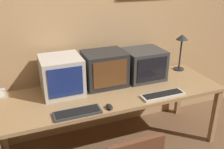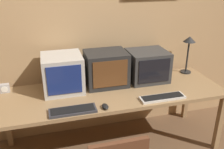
{
  "view_description": "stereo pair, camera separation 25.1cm",
  "coord_description": "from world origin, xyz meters",
  "px_view_note": "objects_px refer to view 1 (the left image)",
  "views": [
    {
      "loc": [
        -0.85,
        -1.45,
        1.88
      ],
      "look_at": [
        0.0,
        0.7,
        0.89
      ],
      "focal_mm": 40.0,
      "sensor_mm": 36.0,
      "label": 1
    },
    {
      "loc": [
        -0.61,
        -1.53,
        1.88
      ],
      "look_at": [
        0.0,
        0.7,
        0.89
      ],
      "focal_mm": 40.0,
      "sensor_mm": 36.0,
      "label": 2
    }
  ],
  "objects_px": {
    "monitor_left": "(62,75)",
    "monitor_center": "(104,69)",
    "monitor_right": "(144,64)",
    "desk_clock": "(1,94)",
    "desk_lamp": "(182,43)",
    "keyboard_side": "(163,95)",
    "keyboard_main": "(77,113)",
    "mouse_near_keyboard": "(109,107)"
  },
  "relations": [
    {
      "from": "monitor_right",
      "to": "keyboard_side",
      "type": "distance_m",
      "value": 0.5
    },
    {
      "from": "monitor_left",
      "to": "desk_clock",
      "type": "height_order",
      "value": "monitor_left"
    },
    {
      "from": "keyboard_main",
      "to": "mouse_near_keyboard",
      "type": "height_order",
      "value": "mouse_near_keyboard"
    },
    {
      "from": "monitor_center",
      "to": "monitor_right",
      "type": "xyz_separation_m",
      "value": [
        0.48,
        -0.0,
        -0.02
      ]
    },
    {
      "from": "keyboard_main",
      "to": "mouse_near_keyboard",
      "type": "xyz_separation_m",
      "value": [
        0.29,
        -0.02,
        0.01
      ]
    },
    {
      "from": "desk_lamp",
      "to": "monitor_left",
      "type": "bearing_deg",
      "value": -176.8
    },
    {
      "from": "keyboard_main",
      "to": "desk_clock",
      "type": "distance_m",
      "value": 0.84
    },
    {
      "from": "desk_clock",
      "to": "desk_lamp",
      "type": "bearing_deg",
      "value": -0.43
    },
    {
      "from": "monitor_left",
      "to": "mouse_near_keyboard",
      "type": "bearing_deg",
      "value": -55.78
    },
    {
      "from": "desk_lamp",
      "to": "keyboard_side",
      "type": "bearing_deg",
      "value": -136.8
    },
    {
      "from": "mouse_near_keyboard",
      "to": "monitor_center",
      "type": "bearing_deg",
      "value": 74.76
    },
    {
      "from": "keyboard_side",
      "to": "desk_clock",
      "type": "bearing_deg",
      "value": 159.83
    },
    {
      "from": "monitor_right",
      "to": "desk_clock",
      "type": "bearing_deg",
      "value": 176.97
    },
    {
      "from": "keyboard_main",
      "to": "keyboard_side",
      "type": "xyz_separation_m",
      "value": [
        0.88,
        0.01,
        0.0
      ]
    },
    {
      "from": "keyboard_main",
      "to": "mouse_near_keyboard",
      "type": "relative_size",
      "value": 4.2
    },
    {
      "from": "mouse_near_keyboard",
      "to": "desk_clock",
      "type": "xyz_separation_m",
      "value": [
        -0.92,
        0.58,
        0.03
      ]
    },
    {
      "from": "monitor_right",
      "to": "keyboard_main",
      "type": "relative_size",
      "value": 1.02
    },
    {
      "from": "mouse_near_keyboard",
      "to": "desk_lamp",
      "type": "xyz_separation_m",
      "value": [
        1.16,
        0.56,
        0.32
      ]
    },
    {
      "from": "keyboard_side",
      "to": "desk_clock",
      "type": "xyz_separation_m",
      "value": [
        -1.5,
        0.55,
        0.03
      ]
    },
    {
      "from": "monitor_left",
      "to": "keyboard_side",
      "type": "bearing_deg",
      "value": -26.4
    },
    {
      "from": "monitor_center",
      "to": "keyboard_main",
      "type": "relative_size",
      "value": 1.05
    },
    {
      "from": "monitor_left",
      "to": "monitor_right",
      "type": "xyz_separation_m",
      "value": [
        0.94,
        0.02,
        -0.02
      ]
    },
    {
      "from": "monitor_right",
      "to": "desk_lamp",
      "type": "xyz_separation_m",
      "value": [
        0.54,
        0.07,
        0.17
      ]
    },
    {
      "from": "desk_lamp",
      "to": "keyboard_main",
      "type": "bearing_deg",
      "value": -159.28
    },
    {
      "from": "monitor_left",
      "to": "monitor_center",
      "type": "xyz_separation_m",
      "value": [
        0.46,
        0.02,
        -0.0
      ]
    },
    {
      "from": "monitor_left",
      "to": "desk_lamp",
      "type": "bearing_deg",
      "value": 3.2
    },
    {
      "from": "monitor_right",
      "to": "desk_lamp",
      "type": "relative_size",
      "value": 0.95
    },
    {
      "from": "monitor_center",
      "to": "desk_lamp",
      "type": "height_order",
      "value": "desk_lamp"
    },
    {
      "from": "mouse_near_keyboard",
      "to": "monitor_right",
      "type": "bearing_deg",
      "value": 39.12
    },
    {
      "from": "monitor_center",
      "to": "desk_lamp",
      "type": "bearing_deg",
      "value": 3.64
    },
    {
      "from": "monitor_center",
      "to": "desk_clock",
      "type": "distance_m",
      "value": 1.06
    },
    {
      "from": "monitor_left",
      "to": "keyboard_side",
      "type": "height_order",
      "value": "monitor_left"
    },
    {
      "from": "mouse_near_keyboard",
      "to": "desk_clock",
      "type": "distance_m",
      "value": 1.08
    },
    {
      "from": "monitor_right",
      "to": "mouse_near_keyboard",
      "type": "bearing_deg",
      "value": -140.88
    },
    {
      "from": "desk_clock",
      "to": "mouse_near_keyboard",
      "type": "bearing_deg",
      "value": -32.34
    },
    {
      "from": "monitor_left",
      "to": "keyboard_main",
      "type": "height_order",
      "value": "monitor_left"
    },
    {
      "from": "monitor_right",
      "to": "desk_lamp",
      "type": "distance_m",
      "value": 0.57
    },
    {
      "from": "keyboard_main",
      "to": "desk_lamp",
      "type": "bearing_deg",
      "value": 20.72
    },
    {
      "from": "keyboard_main",
      "to": "desk_clock",
      "type": "bearing_deg",
      "value": 137.92
    },
    {
      "from": "keyboard_side",
      "to": "desk_clock",
      "type": "relative_size",
      "value": 4.9
    },
    {
      "from": "mouse_near_keyboard",
      "to": "desk_clock",
      "type": "relative_size",
      "value": 1.09
    },
    {
      "from": "monitor_left",
      "to": "keyboard_side",
      "type": "relative_size",
      "value": 0.91
    }
  ]
}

